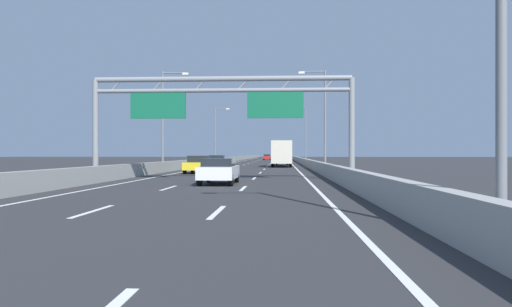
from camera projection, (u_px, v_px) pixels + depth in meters
name	position (u px, v px, depth m)	size (l,w,h in m)	color
ground_plane	(265.00, 161.00, 100.67)	(260.00, 260.00, 0.00)	#2D2D30
lane_dash_left_1	(93.00, 211.00, 13.40)	(0.16, 3.00, 0.01)	white
lane_dash_left_2	(169.00, 188.00, 22.39)	(0.16, 3.00, 0.01)	white
lane_dash_left_3	(201.00, 178.00, 31.37)	(0.16, 3.00, 0.01)	white
lane_dash_left_4	(219.00, 173.00, 40.36)	(0.16, 3.00, 0.01)	white
lane_dash_left_5	(230.00, 169.00, 49.35)	(0.16, 3.00, 0.01)	white
lane_dash_left_6	(238.00, 167.00, 58.33)	(0.16, 3.00, 0.01)	white
lane_dash_left_7	(244.00, 165.00, 67.32)	(0.16, 3.00, 0.01)	white
lane_dash_left_8	(248.00, 164.00, 76.31)	(0.16, 3.00, 0.01)	white
lane_dash_left_9	(252.00, 163.00, 85.29)	(0.16, 3.00, 0.01)	white
lane_dash_left_10	(255.00, 162.00, 94.28)	(0.16, 3.00, 0.01)	white
lane_dash_left_11	(257.00, 161.00, 103.27)	(0.16, 3.00, 0.01)	white
lane_dash_left_12	(259.00, 160.00, 112.25)	(0.16, 3.00, 0.01)	white
lane_dash_left_13	(261.00, 160.00, 121.24)	(0.16, 3.00, 0.01)	white
lane_dash_left_14	(262.00, 159.00, 130.23)	(0.16, 3.00, 0.01)	white
lane_dash_left_15	(263.00, 159.00, 139.21)	(0.16, 3.00, 0.01)	white
lane_dash_left_16	(265.00, 159.00, 148.20)	(0.16, 3.00, 0.01)	white
lane_dash_left_17	(265.00, 158.00, 157.18)	(0.16, 3.00, 0.01)	white
lane_dash_right_1	(217.00, 212.00, 13.20)	(0.16, 3.00, 0.01)	white
lane_dash_right_2	(243.00, 188.00, 22.19)	(0.16, 3.00, 0.01)	white
lane_dash_right_3	(254.00, 178.00, 31.18)	(0.16, 3.00, 0.01)	white
lane_dash_right_4	(260.00, 173.00, 40.16)	(0.16, 3.00, 0.01)	white
lane_dash_right_5	(264.00, 169.00, 49.15)	(0.16, 3.00, 0.01)	white
lane_dash_right_6	(267.00, 167.00, 58.14)	(0.16, 3.00, 0.01)	white
lane_dash_right_7	(269.00, 165.00, 67.12)	(0.16, 3.00, 0.01)	white
lane_dash_right_8	(270.00, 164.00, 76.11)	(0.16, 3.00, 0.01)	white
lane_dash_right_9	(272.00, 163.00, 85.10)	(0.16, 3.00, 0.01)	white
lane_dash_right_10	(273.00, 162.00, 94.08)	(0.16, 3.00, 0.01)	white
lane_dash_right_11	(273.00, 161.00, 103.07)	(0.16, 3.00, 0.01)	white
lane_dash_right_12	(274.00, 160.00, 112.05)	(0.16, 3.00, 0.01)	white
lane_dash_right_13	(275.00, 160.00, 121.04)	(0.16, 3.00, 0.01)	white
lane_dash_right_14	(275.00, 159.00, 130.03)	(0.16, 3.00, 0.01)	white
lane_dash_right_15	(275.00, 159.00, 139.01)	(0.16, 3.00, 0.01)	white
lane_dash_right_16	(276.00, 159.00, 148.00)	(0.16, 3.00, 0.01)	white
lane_dash_right_17	(276.00, 158.00, 156.99)	(0.16, 3.00, 0.01)	white
edge_line_left	(235.00, 162.00, 88.98)	(0.16, 176.00, 0.01)	white
edge_line_right	(290.00, 162.00, 88.40)	(0.16, 176.00, 0.01)	white
barrier_left	(237.00, 158.00, 111.03)	(0.45, 220.00, 0.95)	#9E9E99
barrier_right	(295.00, 159.00, 110.28)	(0.45, 220.00, 0.95)	#9E9E99
sign_gantry	(220.00, 102.00, 28.22)	(15.99, 0.36, 6.36)	gray
streetlamp_left_mid	(165.00, 114.00, 44.37)	(2.58, 0.28, 9.50)	slate
streetlamp_right_mid	(323.00, 114.00, 43.55)	(2.58, 0.28, 9.50)	slate
streetlamp_left_far	(216.00, 132.00, 79.27)	(2.58, 0.28, 9.50)	slate
streetlamp_right_far	(304.00, 131.00, 78.45)	(2.58, 0.28, 9.50)	slate
orange_car	(282.00, 158.00, 92.07)	(1.89, 4.48, 1.50)	orange
yellow_car	(199.00, 164.00, 39.21)	(1.86, 4.42, 1.48)	yellow
silver_car	(282.00, 160.00, 66.48)	(1.76, 4.43, 1.46)	#A8ADB2
white_car	(219.00, 171.00, 25.25)	(1.84, 4.17, 1.40)	silver
green_car	(216.00, 162.00, 52.73)	(1.77, 4.19, 1.47)	#1E7A38
red_car	(267.00, 157.00, 120.33)	(1.83, 4.54, 1.46)	red
box_truck	(282.00, 153.00, 58.06)	(2.47, 8.22, 3.21)	silver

